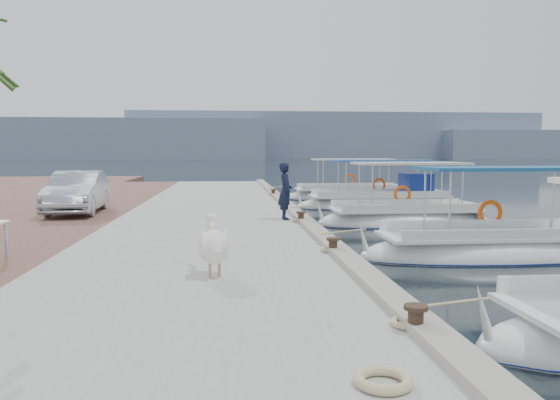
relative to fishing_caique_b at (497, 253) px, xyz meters
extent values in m
plane|color=black|center=(-4.08, 1.79, -0.12)|extent=(400.00, 400.00, 0.00)
cube|color=#969691|center=(-7.08, 6.79, 0.13)|extent=(6.00, 40.00, 0.50)
cube|color=gray|center=(-4.30, 6.79, 0.44)|extent=(0.44, 40.00, 0.12)
cube|color=brown|center=(-12.08, 6.79, 0.13)|extent=(4.00, 40.00, 0.50)
cube|color=slate|center=(-64.08, 191.79, 6.88)|extent=(140.00, 40.00, 14.00)
cube|color=slate|center=(35.92, 211.79, 8.88)|extent=(160.00, 40.00, 18.00)
ellipsoid|color=white|center=(-0.01, 0.00, -0.07)|extent=(6.95, 2.13, 1.30)
ellipsoid|color=navy|center=(-0.01, 0.00, -0.09)|extent=(6.98, 2.17, 0.22)
cube|color=white|center=(-0.01, 0.00, 0.43)|extent=(5.70, 1.83, 0.08)
cube|color=#1B5388|center=(0.17, 0.00, 2.07)|extent=(4.17, 1.96, 0.08)
cylinder|color=silver|center=(-1.57, -0.80, 1.23)|extent=(0.05, 0.05, 1.60)
torus|color=#F7560D|center=(0.29, 1.01, 0.88)|extent=(0.68, 0.12, 0.68)
ellipsoid|color=white|center=(-0.32, 6.19, -0.07)|extent=(6.32, 2.44, 1.30)
ellipsoid|color=navy|center=(-0.32, 6.19, -0.09)|extent=(6.35, 2.49, 0.22)
cube|color=white|center=(-0.32, 6.19, 0.43)|extent=(5.18, 2.10, 0.08)
cube|color=beige|center=(-0.16, 6.19, 2.07)|extent=(3.79, 2.25, 0.08)
cylinder|color=silver|center=(-1.74, 5.27, 1.23)|extent=(0.05, 0.05, 1.60)
torus|color=#F7560D|center=(-0.02, 7.35, 0.88)|extent=(0.68, 0.12, 0.68)
ellipsoid|color=white|center=(0.43, 12.14, -0.07)|extent=(7.82, 2.32, 1.30)
ellipsoid|color=navy|center=(0.43, 12.14, -0.09)|extent=(7.86, 2.37, 0.22)
cube|color=white|center=(0.43, 12.14, 0.43)|extent=(6.41, 2.00, 0.08)
cube|color=#2151A5|center=(0.62, 12.14, 2.07)|extent=(4.69, 2.14, 0.08)
cylinder|color=silver|center=(-1.33, 11.27, 1.23)|extent=(0.05, 0.05, 1.60)
torus|color=#F7560D|center=(0.73, 13.24, 0.88)|extent=(0.68, 0.12, 0.68)
cube|color=navy|center=(2.19, 12.14, 0.98)|extent=(1.20, 1.63, 1.00)
ellipsoid|color=white|center=(0.12, 17.10, -0.07)|extent=(7.20, 2.34, 1.30)
ellipsoid|color=navy|center=(0.12, 17.10, -0.09)|extent=(7.24, 2.39, 0.22)
cube|color=white|center=(0.12, 17.10, 0.43)|extent=(5.91, 2.02, 0.08)
cube|color=silver|center=(0.30, 17.10, 2.07)|extent=(4.32, 2.16, 0.08)
cylinder|color=silver|center=(-1.50, 16.22, 1.23)|extent=(0.05, 0.05, 1.60)
torus|color=#F7560D|center=(0.42, 18.21, 0.88)|extent=(0.68, 0.12, 0.68)
cylinder|color=black|center=(-4.43, -6.71, 0.53)|extent=(0.18, 0.18, 0.30)
cylinder|color=black|center=(-4.43, -6.71, 0.68)|extent=(0.28, 0.28, 0.05)
cylinder|color=black|center=(-4.43, -1.71, 0.53)|extent=(0.18, 0.18, 0.30)
cylinder|color=black|center=(-4.43, -1.71, 0.68)|extent=(0.28, 0.28, 0.05)
cylinder|color=black|center=(-4.43, 3.29, 0.53)|extent=(0.18, 0.18, 0.30)
cylinder|color=black|center=(-4.43, 3.29, 0.68)|extent=(0.28, 0.28, 0.05)
cylinder|color=black|center=(-4.43, 8.29, 0.53)|extent=(0.18, 0.18, 0.30)
cylinder|color=black|center=(-4.43, 8.29, 0.68)|extent=(0.28, 0.28, 0.05)
cylinder|color=black|center=(-4.43, 13.29, 0.53)|extent=(0.18, 0.18, 0.30)
cylinder|color=black|center=(-4.43, 13.29, 0.68)|extent=(0.28, 0.28, 0.05)
cylinder|color=tan|center=(-6.89, -3.62, 0.53)|extent=(0.05, 0.05, 0.31)
cylinder|color=tan|center=(-6.73, -3.59, 0.53)|extent=(0.05, 0.05, 0.31)
ellipsoid|color=white|center=(-6.81, -3.60, 0.88)|extent=(0.55, 0.80, 0.58)
cylinder|color=white|center=(-6.85, -3.34, 1.13)|extent=(0.16, 0.28, 0.31)
sphere|color=white|center=(-6.86, -3.25, 1.31)|extent=(0.19, 0.19, 0.19)
cone|color=#EAA566|center=(-6.91, -2.96, 1.22)|extent=(0.18, 0.58, 0.23)
imported|color=black|center=(-4.82, 4.04, 1.26)|extent=(0.50, 0.69, 1.77)
imported|color=#A6B1BE|center=(-11.73, 6.53, 1.09)|extent=(1.79, 4.44, 1.44)
cylinder|color=silver|center=(-11.00, -1.45, 0.73)|extent=(0.06, 0.06, 0.70)
torus|color=#C6B284|center=(-5.20, -8.07, 0.43)|extent=(0.54, 0.54, 0.10)
camera|label=1|loc=(-6.57, -12.67, 2.46)|focal=35.00mm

